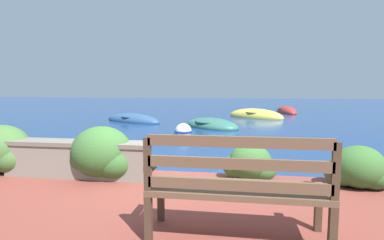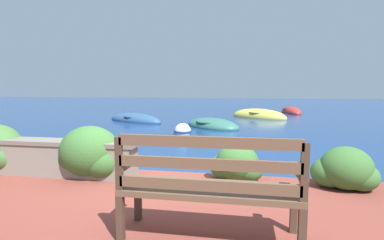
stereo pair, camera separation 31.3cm
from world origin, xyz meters
name	(u,v)px [view 2 (the right image)]	position (x,y,z in m)	size (l,w,h in m)	color
ground_plane	(167,185)	(0.00, 0.00, 0.00)	(80.00, 80.00, 0.00)	navy
park_bench	(209,185)	(0.91, -2.00, 0.70)	(1.54, 0.48, 0.93)	#433123
stone_wall	(66,158)	(-1.42, -0.48, 0.49)	(2.23, 0.38, 0.53)	gray
hedge_clump_left	(89,154)	(-1.06, -0.45, 0.54)	(1.10, 0.79, 0.75)	#38662D
hedge_clump_centre	(236,165)	(1.09, -0.27, 0.44)	(0.76, 0.54, 0.51)	#38662D
hedge_clump_right	(345,171)	(2.48, -0.39, 0.46)	(0.82, 0.59, 0.56)	#38662D
rowboat_nearest	(212,126)	(-0.07, 7.01, 0.06)	(2.75, 2.61, 0.64)	#336B5B
rowboat_mid	(135,120)	(-3.75, 8.35, 0.06)	(3.25, 2.35, 0.68)	#2D517A
rowboat_far	(259,117)	(1.84, 11.05, 0.07)	(3.12, 2.57, 0.82)	#DBC64C
rowboat_outer	(291,112)	(3.91, 14.45, 0.06)	(1.24, 2.95, 0.72)	#9E2D28
mooring_buoy	(183,131)	(-0.84, 5.10, 0.10)	(0.60, 0.60, 0.55)	white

